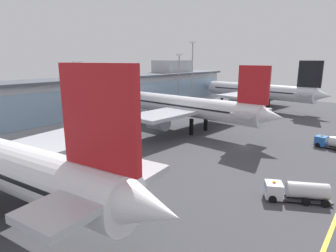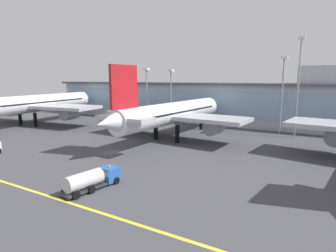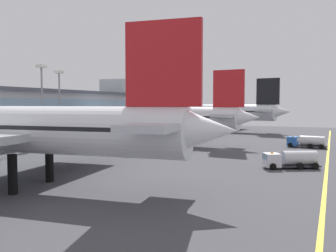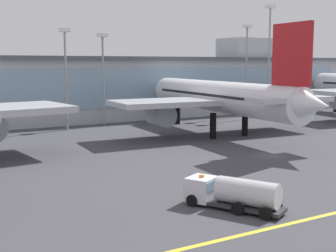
% 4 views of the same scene
% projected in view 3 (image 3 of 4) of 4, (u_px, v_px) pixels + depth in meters
% --- Properties ---
extents(ground_plane, '(184.14, 184.14, 0.00)m').
position_uv_depth(ground_plane, '(225.00, 149.00, 84.28)').
color(ground_plane, '#424247').
extents(taxiway_centreline_stripe, '(147.31, 0.50, 0.01)m').
position_uv_depth(taxiway_centreline_stripe, '(328.00, 155.00, 75.20)').
color(taxiway_centreline_stripe, yellow).
rests_on(taxiway_centreline_stripe, ground).
extents(terminal_building, '(134.53, 14.00, 19.65)m').
position_uv_depth(terminal_building, '(60.00, 114.00, 105.91)').
color(terminal_building, '#ADB2B7').
rests_on(terminal_building, ground).
extents(airliner_near_left, '(48.62, 58.45, 19.75)m').
position_uv_depth(airliner_near_left, '(9.00, 130.00, 46.57)').
color(airliner_near_left, black).
rests_on(airliner_near_left, ground).
extents(airliner_near_right, '(40.23, 52.21, 18.70)m').
position_uv_depth(airliner_near_right, '(161.00, 118.00, 95.95)').
color(airliner_near_right, black).
rests_on(airliner_near_right, ground).
extents(airliner_far_right, '(42.58, 55.47, 19.65)m').
position_uv_depth(airliner_far_right, '(217.00, 112.00, 139.81)').
color(airliner_far_right, black).
rests_on(airliner_far_right, ground).
extents(fuel_tanker_truck, '(4.02, 9.30, 2.90)m').
position_uv_depth(fuel_tanker_truck, '(305.00, 141.00, 87.47)').
color(fuel_tanker_truck, black).
rests_on(fuel_tanker_truck, ground).
extents(baggage_tug_near, '(6.37, 9.13, 2.90)m').
position_uv_depth(baggage_tug_near, '(290.00, 159.00, 59.41)').
color(baggage_tug_near, black).
rests_on(baggage_tug_near, ground).
extents(apron_light_mast_west, '(1.80, 1.80, 26.70)m').
position_uv_depth(apron_light_mast_west, '(149.00, 85.00, 128.18)').
color(apron_light_mast_west, gray).
rests_on(apron_light_mast_west, ground).
extents(apron_light_mast_centre, '(1.80, 1.80, 19.58)m').
position_uv_depth(apron_light_mast_centre, '(42.00, 93.00, 83.85)').
color(apron_light_mast_centre, gray).
rests_on(apron_light_mast_centre, ground).
extents(apron_light_mast_east, '(1.80, 1.80, 22.13)m').
position_uv_depth(apron_light_mast_east, '(135.00, 92.00, 125.77)').
color(apron_light_mast_east, gray).
rests_on(apron_light_mast_east, ground).
extents(apron_light_mast_far_east, '(1.80, 1.80, 19.01)m').
position_uv_depth(apron_light_mast_far_east, '(59.00, 95.00, 92.78)').
color(apron_light_mast_far_east, gray).
rests_on(apron_light_mast_far_east, ground).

